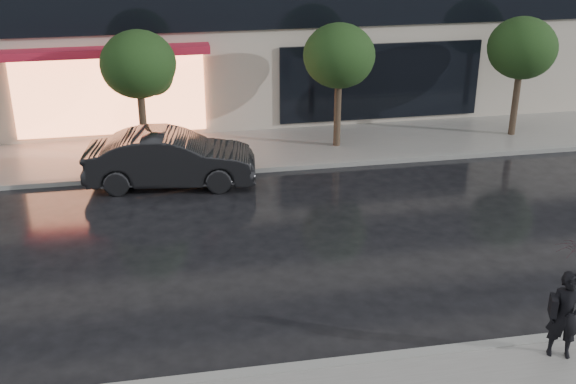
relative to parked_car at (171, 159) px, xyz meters
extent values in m
plane|color=black|center=(2.28, -7.98, -0.77)|extent=(120.00, 120.00, 0.00)
cube|color=slate|center=(2.28, 2.27, -0.71)|extent=(60.00, 3.50, 0.12)
cube|color=gray|center=(2.28, -8.98, -0.70)|extent=(60.00, 0.25, 0.14)
cube|color=gray|center=(2.28, 0.52, -0.70)|extent=(60.00, 0.25, 0.14)
cube|color=black|center=(2.28, 3.96, 3.53)|extent=(28.00, 0.12, 1.60)
cube|color=#FF8C59|center=(-1.72, 3.94, 0.83)|extent=(6.00, 0.10, 2.60)
cube|color=#AF1B33|center=(-1.72, 3.61, 2.28)|extent=(6.40, 0.70, 0.25)
cube|color=black|center=(7.28, 3.96, 0.83)|extent=(7.00, 0.10, 2.60)
cylinder|color=#33261C|center=(-0.72, 2.02, 0.33)|extent=(0.22, 0.22, 2.20)
ellipsoid|color=black|center=(-0.72, 2.02, 2.23)|extent=(2.20, 2.20, 1.98)
sphere|color=black|center=(-0.32, 2.22, 1.83)|extent=(1.20, 1.20, 1.20)
cylinder|color=#33261C|center=(5.28, 2.02, 0.33)|extent=(0.22, 0.22, 2.20)
ellipsoid|color=black|center=(5.28, 2.02, 2.23)|extent=(2.20, 2.20, 1.98)
sphere|color=black|center=(5.68, 2.22, 1.83)|extent=(1.20, 1.20, 1.20)
cylinder|color=#33261C|center=(11.28, 2.02, 0.33)|extent=(0.22, 0.22, 2.20)
ellipsoid|color=black|center=(11.28, 2.02, 2.23)|extent=(2.20, 2.20, 1.98)
sphere|color=black|center=(11.68, 2.22, 1.83)|extent=(1.20, 1.20, 1.20)
imported|color=black|center=(0.00, 0.00, 0.00)|extent=(4.85, 2.18, 1.55)
imported|color=black|center=(6.47, -9.48, 0.17)|extent=(0.70, 0.58, 1.64)
cylinder|color=black|center=(6.52, -9.50, 0.77)|extent=(0.02, 0.02, 0.82)
cube|color=black|center=(6.23, -9.44, 0.37)|extent=(0.21, 0.33, 0.35)
camera|label=1|loc=(-0.23, -19.06, 7.11)|focal=45.00mm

